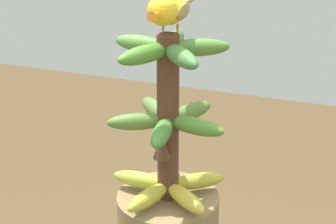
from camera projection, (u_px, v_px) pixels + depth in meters
banana_bunch at (168, 121)px, 1.15m from camera, size 0.25×0.25×0.36m
perched_bird at (168, 11)px, 1.07m from camera, size 0.23×0.06×0.08m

